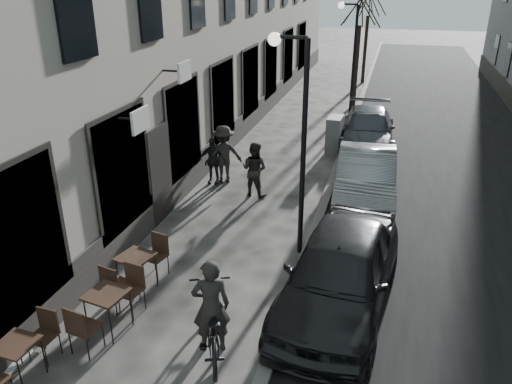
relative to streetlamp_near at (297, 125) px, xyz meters
The scene contains 19 objects.
road 11.23m from the streetlamp_near, 68.09° to the left, with size 7.30×60.00×0.00m, color black.
kerb 10.48m from the streetlamp_near, 87.87° to the left, with size 0.25×60.00×0.12m, color slate.
streetlamp_near is the anchor object (origin of this frame).
streetlamp_far 12.00m from the streetlamp_near, 90.00° to the left, with size 0.90×0.28×5.09m.
tree_near 15.08m from the streetlamp_near, 89.72° to the left, with size 2.40×2.40×5.70m.
tree_far 21.05m from the streetlamp_near, 89.80° to the left, with size 2.40×2.40×5.70m.
bistro_set_a 6.90m from the streetlamp_near, 123.07° to the right, with size 0.67×1.56×0.91m.
bistro_set_b 5.38m from the streetlamp_near, 125.55° to the right, with size 0.79×1.73×0.99m.
bistro_set_c 4.61m from the streetlamp_near, 139.21° to the right, with size 0.82×1.70×0.97m.
sign_board 6.92m from the streetlamp_near, 127.14° to the right, with size 0.40×0.67×1.15m.
utility_cabinet 7.88m from the streetlamp_near, 89.76° to the left, with size 0.51×0.92×1.38m, color slate.
bicycle 4.62m from the streetlamp_near, 100.49° to the right, with size 0.74×2.13×1.12m, color black.
cyclist_rider 4.43m from the streetlamp_near, 100.49° to the right, with size 0.67×0.44×1.83m, color black.
pedestrian_near 4.16m from the streetlamp_near, 121.24° to the left, with size 0.81×0.63×1.67m, color #282522.
pedestrian_mid 5.27m from the streetlamp_near, 129.12° to the left, with size 1.21×0.69×1.87m, color black.
pedestrian_far 5.38m from the streetlamp_near, 133.36° to the left, with size 0.89×0.37×1.51m, color black.
car_near 3.31m from the streetlamp_near, 55.87° to the right, with size 1.96×4.86×1.66m, color black.
car_mid 4.33m from the streetlamp_near, 66.38° to the left, with size 1.62×4.65×1.53m, color gray.
car_far 9.01m from the streetlamp_near, 82.23° to the left, with size 1.96×4.83×1.40m, color #3C4147.
Camera 1 is at (1.77, -4.40, 6.21)m, focal length 35.00 mm.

